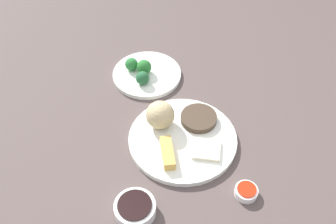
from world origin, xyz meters
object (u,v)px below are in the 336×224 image
object	(u,v)px
broccoli_plate	(147,74)
sauce_ramekin_sweet_and_sour	(246,192)
main_plate	(183,139)
soy_sauce_bowl	(135,209)

from	to	relation	value
broccoli_plate	sauce_ramekin_sweet_and_sour	bearing A→B (deg)	-141.64
main_plate	soy_sauce_bowl	world-z (taller)	soy_sauce_bowl
sauce_ramekin_sweet_and_sour	soy_sauce_bowl	bearing A→B (deg)	107.96
main_plate	broccoli_plate	world-z (taller)	main_plate
main_plate	soy_sauce_bowl	xyz separation A→B (m)	(-0.23, 0.09, 0.01)
main_plate	broccoli_plate	xyz separation A→B (m)	(0.25, 0.14, -0.00)
broccoli_plate	soy_sauce_bowl	world-z (taller)	soy_sauce_bowl
main_plate	broccoli_plate	bearing A→B (deg)	29.56
soy_sauce_bowl	sauce_ramekin_sweet_and_sour	bearing A→B (deg)	-72.04
broccoli_plate	sauce_ramekin_sweet_and_sour	size ratio (longest dim) A/B	3.84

